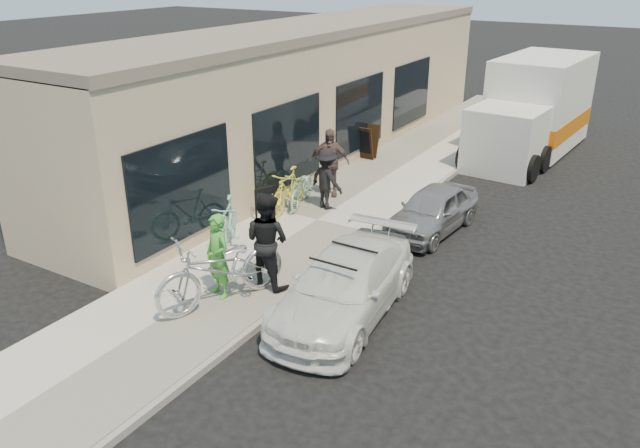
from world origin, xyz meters
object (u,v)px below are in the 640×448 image
at_px(bike_rack, 265,199).
at_px(sedan_silver, 432,210).
at_px(sedan_white, 345,285).
at_px(moving_truck, 533,112).
at_px(man_standing, 267,240).
at_px(cruiser_bike_c, 288,190).
at_px(tandem_bike, 222,270).
at_px(cruiser_bike_a, 228,223).
at_px(woman_rider, 218,256).
at_px(cruiser_bike_b, 302,188).
at_px(bystander_b, 329,162).
at_px(bystander_a, 327,179).
at_px(sandwich_board, 366,142).

height_order(bike_rack, sedan_silver, sedan_silver).
relative_size(sedan_white, moving_truck, 0.66).
distance_m(sedan_white, man_standing, 1.76).
distance_m(sedan_white, cruiser_bike_c, 4.97).
relative_size(moving_truck, man_standing, 3.41).
bearing_deg(tandem_bike, sedan_white, 48.85).
xyz_separation_m(man_standing, cruiser_bike_a, (-1.79, 1.01, -0.40)).
bearing_deg(sedan_white, sedan_silver, 85.25).
bearing_deg(bike_rack, man_standing, -53.38).
height_order(sedan_silver, woman_rider, woman_rider).
xyz_separation_m(bike_rack, cruiser_bike_b, (0.27, 1.24, -0.03)).
distance_m(bike_rack, bystander_b, 2.31).
distance_m(cruiser_bike_c, bystander_a, 1.00).
height_order(sandwich_board, tandem_bike, tandem_bike).
xyz_separation_m(sedan_silver, cruiser_bike_a, (-3.41, -3.43, 0.16)).
height_order(sandwich_board, cruiser_bike_c, cruiser_bike_c).
bearing_deg(man_standing, cruiser_bike_a, -25.93).
relative_size(sandwich_board, woman_rider, 0.64).
bearing_deg(cruiser_bike_a, bystander_b, 58.29).
bearing_deg(sedan_silver, cruiser_bike_a, -129.67).
relative_size(sedan_white, woman_rider, 2.60).
bearing_deg(cruiser_bike_b, man_standing, -81.91).
relative_size(sedan_white, sedan_silver, 1.34).
xyz_separation_m(sedan_white, sedan_silver, (-0.07, 4.42, -0.06)).
relative_size(sedan_silver, tandem_bike, 1.21).
height_order(moving_truck, bystander_a, moving_truck).
bearing_deg(cruiser_bike_a, sedan_silver, 16.93).
relative_size(cruiser_bike_b, bystander_b, 0.95).
xyz_separation_m(sedan_silver, tandem_bike, (-1.92, -5.45, 0.30)).
relative_size(bike_rack, cruiser_bike_b, 0.47).
bearing_deg(tandem_bike, moving_truck, 102.11).
bearing_deg(man_standing, moving_truck, -95.42).
xyz_separation_m(sedan_white, moving_truck, (0.25, 12.42, 0.79)).
distance_m(tandem_bike, bystander_a, 5.20).
bearing_deg(sedan_silver, bystander_b, 175.43).
relative_size(bystander_a, bystander_b, 0.84).
xyz_separation_m(sedan_white, man_standing, (-1.69, -0.02, 0.50)).
distance_m(woman_rider, bystander_b, 5.88).
relative_size(tandem_bike, bystander_a, 1.70).
bearing_deg(bystander_a, cruiser_bike_b, 24.72).
xyz_separation_m(man_standing, cruiser_bike_c, (-1.86, 3.49, -0.41)).
height_order(sandwich_board, sedan_silver, sandwich_board).
relative_size(sedan_white, bystander_a, 2.75).
distance_m(sandwich_board, cruiser_bike_b, 4.55).
bearing_deg(cruiser_bike_b, bystander_a, -5.84).
bearing_deg(cruiser_bike_c, sedan_white, -50.95).
relative_size(woman_rider, bystander_b, 0.89).
xyz_separation_m(sedan_silver, cruiser_bike_b, (-3.41, -0.42, 0.07)).
bearing_deg(moving_truck, cruiser_bike_b, -109.74).
bearing_deg(bike_rack, sandwich_board, 91.98).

